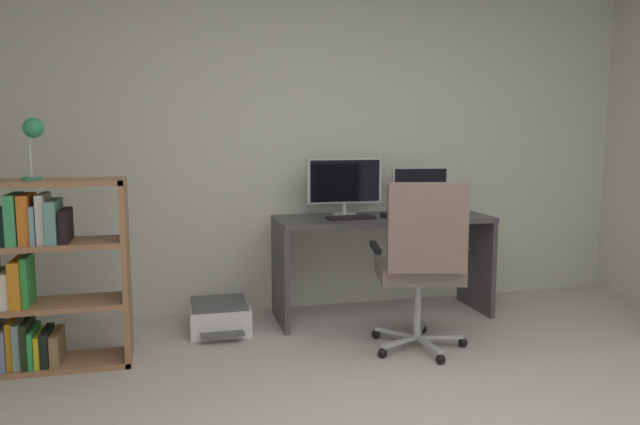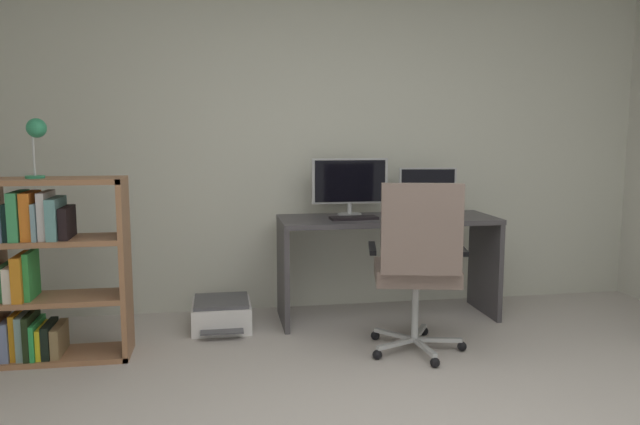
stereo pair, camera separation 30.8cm
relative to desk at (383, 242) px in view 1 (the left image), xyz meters
name	(u,v)px [view 1 (the left image)]	position (x,y,z in m)	size (l,w,h in m)	color
wall_back	(316,145)	(-0.40, 0.44, 0.71)	(5.19, 0.10, 2.55)	beige
desk	(383,242)	(0.00, 0.00, 0.00)	(1.59, 0.57, 0.76)	#423F42
monitor_main	(345,183)	(-0.25, 0.15, 0.44)	(0.57, 0.18, 0.43)	#B2B5B7
monitor_secondary	(420,186)	(0.36, 0.15, 0.40)	(0.44, 0.18, 0.35)	#B2B5B7
keyboard	(351,218)	(-0.27, -0.07, 0.20)	(0.34, 0.13, 0.02)	black
computer_mouse	(387,215)	(0.01, -0.06, 0.21)	(0.06, 0.10, 0.03)	black
office_chair	(422,259)	(-0.03, -0.80, 0.04)	(0.65, 0.63, 1.09)	#B7BABC
bookshelf	(44,275)	(-2.25, -0.48, -0.01)	(0.77, 0.32, 1.11)	#9A6846
desk_lamp	(33,134)	(-2.27, -0.48, 0.80)	(0.14, 0.11, 0.35)	#2F9162
printer	(219,316)	(-1.22, -0.06, -0.46)	(0.41, 0.51, 0.21)	silver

